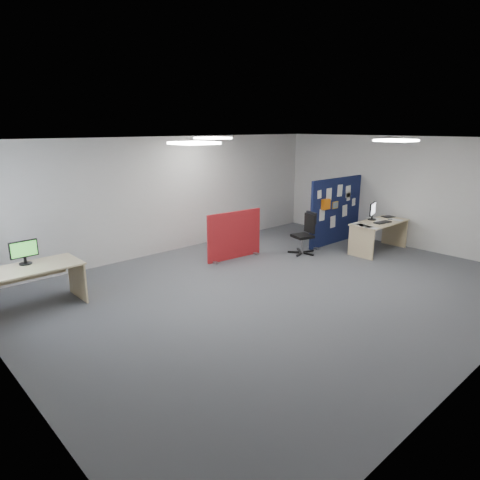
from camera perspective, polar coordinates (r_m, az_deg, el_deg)
floor at (r=8.04m, az=5.22°, el=-6.46°), size 9.00×9.00×0.00m
ceiling at (r=7.49m, az=5.72°, el=13.16°), size 9.00×7.00×0.02m
wall_back at (r=10.28m, az=-9.24°, el=5.95°), size 9.00×0.02×2.70m
wall_left at (r=5.34m, az=-29.02°, el=-4.15°), size 0.02×7.00×2.70m
wall_right at (r=11.36m, az=20.96°, el=6.00°), size 0.02×7.00×2.70m
ceiling_lights at (r=8.19m, az=3.75°, el=13.13°), size 4.10×4.10×0.04m
navy_divider at (r=11.17m, az=12.64°, el=3.83°), size 2.03×0.30×1.67m
main_desk at (r=10.74m, az=17.88°, el=1.45°), size 1.58×0.70×0.73m
monitor_main at (r=10.79m, az=17.27°, el=3.81°), size 0.47×0.20×0.42m
keyboard at (r=10.57m, az=18.48°, el=2.25°), size 0.47×0.25×0.02m
mouse at (r=10.97m, az=19.38°, el=2.63°), size 0.11×0.08×0.03m
paper_tray at (r=11.31m, az=19.16°, el=2.96°), size 0.33×0.30×0.01m
red_divider at (r=9.65m, az=-0.76°, el=0.58°), size 1.44×0.30×1.08m
second_desk at (r=7.76m, az=-26.37°, el=-4.48°), size 1.59×0.80×0.73m
monitor_second at (r=7.81m, az=-26.85°, el=-1.36°), size 0.44×0.20×0.40m
office_chair at (r=10.14m, az=8.81°, el=1.24°), size 0.65×0.62×0.97m
desk_papers at (r=10.45m, az=17.32°, el=2.15°), size 1.40×0.82×0.00m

